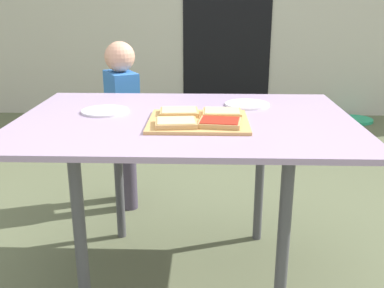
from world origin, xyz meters
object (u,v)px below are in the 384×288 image
Objects in this scene: cutting_board at (198,121)px; child_left at (123,115)px; pizza_slice_far_right at (222,113)px; pizza_slice_near_right at (220,123)px; pizza_slice_far_left at (179,112)px; pizza_slice_near_left at (176,123)px; dining_table at (185,136)px; garden_hose_coil at (355,120)px; plate_white_left at (105,111)px; plate_white_right at (247,104)px.

cutting_board is 0.39× the size of child_left.
pizza_slice_near_right is at bearing -94.91° from pizza_slice_far_right.
pizza_slice_near_right is at bearing -43.60° from pizza_slice_far_left.
pizza_slice_near_left is 1.02× the size of pizza_slice_far_left.
pizza_slice_near_left and pizza_slice_near_right have the same top height.
dining_table reaches higher than garden_hose_coil.
pizza_slice_far_right is (0.17, 0.16, 0.00)m from pizza_slice_near_left.
plate_white_left is (-0.34, 0.08, 0.08)m from dining_table.
cutting_board is at bearing -56.57° from dining_table.
pizza_slice_near_right is 0.49× the size of garden_hose_coil.
cutting_board is 0.11m from pizza_slice_far_left.
cutting_board is 1.92× the size of plate_white_right.
pizza_slice_near_left is 0.99× the size of pizza_slice_near_right.
pizza_slice_far_left is (-0.02, -0.00, 0.10)m from dining_table.
plate_white_left is at bearing 153.84° from pizza_slice_near_right.
cutting_board is at bearing -22.11° from plate_white_left.
pizza_slice_near_right reaches higher than garden_hose_coil.
plate_white_right is at bearing -118.16° from garden_hose_coil.
pizza_slice_near_right is 1.03× the size of pizza_slice_far_left.
plate_white_right reaches higher than dining_table.
pizza_slice_far_left is at bearing 135.12° from cutting_board.
pizza_slice_near_left is at bearing -99.25° from dining_table.
pizza_slice_near_right is at bearing -59.71° from child_left.
child_left is (-0.06, 0.68, -0.19)m from plate_white_left.
dining_table is 0.18m from pizza_slice_far_right.
cutting_board is 0.37m from plate_white_right.
child_left is (-0.37, 0.76, -0.21)m from pizza_slice_far_left.
dining_table is at bearing 80.75° from pizza_slice_near_left.
dining_table is at bearing -120.49° from garden_hose_coil.
plate_white_right is 0.20× the size of child_left.
garden_hose_coil is at bearing 59.15° from pizza_slice_far_left.
dining_table is at bearing -12.99° from plate_white_left.
plate_white_right is 0.87m from child_left.
child_left is at bearing 94.83° from plate_white_left.
plate_white_right is at bearing 37.78° from pizza_slice_far_left.
garden_hose_coil is at bearing 60.53° from pizza_slice_near_left.
pizza_slice_far_left reaches higher than plate_white_right.
pizza_slice_near_right reaches higher than cutting_board.
plate_white_left reaches higher than dining_table.
pizza_slice_far_right is at bearing -117.58° from plate_white_right.
cutting_board is 0.97m from child_left.
plate_white_right is at bearing 13.32° from plate_white_left.
cutting_board is at bearing -118.93° from garden_hose_coil.
pizza_slice_near_right reaches higher than plate_white_right.
pizza_slice_near_right is (0.08, -0.07, 0.02)m from cutting_board.
plate_white_left is at bearing 167.01° from dining_table.
garden_hose_coil is (1.56, 2.83, -0.74)m from cutting_board.
pizza_slice_far_right is 0.45× the size of garden_hose_coil.
pizza_slice_near_left is at bearing -138.08° from pizza_slice_far_right.
garden_hose_coil is (1.64, 2.75, -0.75)m from pizza_slice_far_left.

